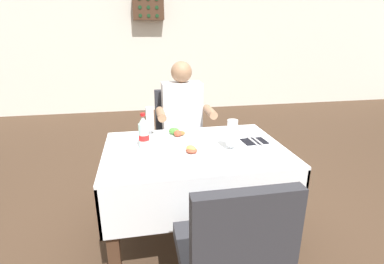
# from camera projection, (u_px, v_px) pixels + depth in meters

# --- Properties ---
(ground_plane) EXTENTS (11.00, 11.00, 0.00)m
(ground_plane) POSITION_uv_depth(u_px,v_px,m) (211.00, 230.00, 2.29)
(ground_plane) COLOR #473323
(back_wall) EXTENTS (11.00, 0.12, 2.98)m
(back_wall) POSITION_uv_depth(u_px,v_px,m) (162.00, 34.00, 5.54)
(back_wall) COLOR silver
(back_wall) RESTS_ON ground
(main_dining_table) EXTENTS (1.24, 0.86, 0.74)m
(main_dining_table) POSITION_uv_depth(u_px,v_px,m) (195.00, 169.00, 2.03)
(main_dining_table) COLOR white
(main_dining_table) RESTS_ON ground
(chair_far_diner_seat) EXTENTS (0.44, 0.50, 0.97)m
(chair_far_diner_seat) POSITION_uv_depth(u_px,v_px,m) (178.00, 134.00, 2.81)
(chair_far_diner_seat) COLOR #2D2D33
(chair_far_diner_seat) RESTS_ON ground
(chair_near_camera_side) EXTENTS (0.44, 0.50, 0.97)m
(chair_near_camera_side) POSITION_uv_depth(u_px,v_px,m) (230.00, 255.00, 1.28)
(chair_near_camera_side) COLOR #2D2D33
(chair_near_camera_side) RESTS_ON ground
(seated_diner_far) EXTENTS (0.50, 0.46, 1.26)m
(seated_diner_far) POSITION_uv_depth(u_px,v_px,m) (183.00, 122.00, 2.66)
(seated_diner_far) COLOR #282D42
(seated_diner_far) RESTS_ON ground
(plate_near_camera) EXTENTS (0.25, 0.25, 0.06)m
(plate_near_camera) POSITION_uv_depth(u_px,v_px,m) (196.00, 153.00, 1.85)
(plate_near_camera) COLOR white
(plate_near_camera) RESTS_ON main_dining_table
(plate_far_diner) EXTENTS (0.25, 0.25, 0.07)m
(plate_far_diner) POSITION_uv_depth(u_px,v_px,m) (179.00, 135.00, 2.18)
(plate_far_diner) COLOR white
(plate_far_diner) RESTS_ON main_dining_table
(beer_glass_left) EXTENTS (0.07, 0.07, 0.22)m
(beer_glass_left) POSITION_uv_depth(u_px,v_px,m) (150.00, 121.00, 2.21)
(beer_glass_left) COLOR white
(beer_glass_left) RESTS_ON main_dining_table
(beer_glass_middle) EXTENTS (0.07, 0.07, 0.21)m
(beer_glass_middle) POSITION_uv_depth(u_px,v_px,m) (232.00, 135.00, 1.91)
(beer_glass_middle) COLOR white
(beer_glass_middle) RESTS_ON main_dining_table
(cola_bottle_primary) EXTENTS (0.07, 0.07, 0.25)m
(cola_bottle_primary) POSITION_uv_depth(u_px,v_px,m) (144.00, 133.00, 1.94)
(cola_bottle_primary) COLOR silver
(cola_bottle_primary) RESTS_ON main_dining_table
(napkin_cutlery_set) EXTENTS (0.18, 0.19, 0.01)m
(napkin_cutlery_set) POSITION_uv_depth(u_px,v_px,m) (254.00, 141.00, 2.09)
(napkin_cutlery_set) COLOR black
(napkin_cutlery_set) RESTS_ON main_dining_table
(wall_bottle_rack) EXTENTS (0.56, 0.21, 0.42)m
(wall_bottle_rack) POSITION_uv_depth(u_px,v_px,m) (148.00, 8.00, 5.20)
(wall_bottle_rack) COLOR #472D1E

